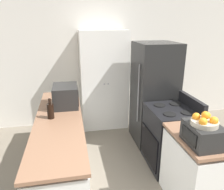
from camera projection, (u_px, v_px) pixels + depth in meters
name	position (u px, v px, depth m)	size (l,w,h in m)	color
wall_back	(99.00, 62.00, 4.55)	(7.00, 0.06, 2.60)	silver
counter_left	(61.00, 150.00, 2.98)	(0.60, 2.33, 0.92)	silver
counter_right	(198.00, 172.00, 2.55)	(0.60, 0.80, 0.92)	silver
pantry_cabinet	(104.00, 81.00, 4.39)	(0.93, 0.51, 1.97)	white
stove	(170.00, 137.00, 3.27)	(0.66, 0.72, 1.08)	black
refrigerator	(154.00, 94.00, 3.85)	(0.70, 0.74, 1.79)	black
microwave	(66.00, 96.00, 3.20)	(0.36, 0.46, 0.31)	black
wine_bottle	(50.00, 111.00, 2.80)	(0.09, 0.09, 0.27)	black
toaster_oven	(203.00, 135.00, 2.20)	(0.31, 0.38, 0.23)	black
fruit_bowl	(205.00, 121.00, 2.13)	(0.26, 0.26, 0.14)	#B2A893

